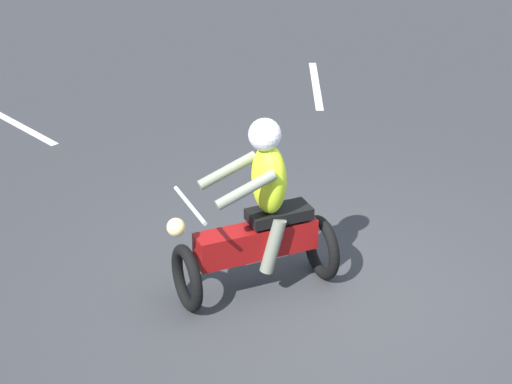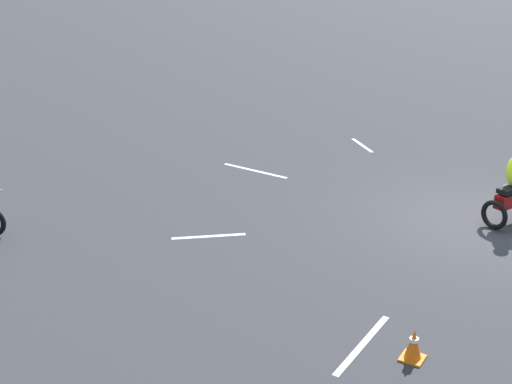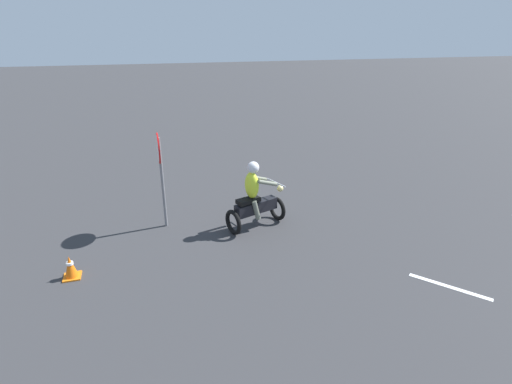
# 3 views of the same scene
# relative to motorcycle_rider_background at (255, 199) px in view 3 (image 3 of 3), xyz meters

# --- Properties ---
(motorcycle_rider_background) EXTENTS (1.05, 1.55, 1.66)m
(motorcycle_rider_background) POSITION_rel_motorcycle_rider_background_xyz_m (0.00, 0.00, 0.00)
(motorcycle_rider_background) COLOR black
(motorcycle_rider_background) RESTS_ON ground
(stop_sign) EXTENTS (0.70, 0.08, 2.30)m
(stop_sign) POSITION_rel_motorcycle_rider_background_xyz_m (0.67, 2.06, 0.91)
(stop_sign) COLOR slate
(stop_sign) RESTS_ON ground
(traffic_cone_mid_left) EXTENTS (0.32, 0.32, 0.46)m
(traffic_cone_mid_left) POSITION_rel_motorcycle_rider_background_xyz_m (-1.04, 3.97, -0.50)
(traffic_cone_mid_left) COLOR orange
(traffic_cone_mid_left) RESTS_ON ground
(lane_stripe_ne) EXTENTS (1.18, 0.99, 0.01)m
(lane_stripe_ne) POSITION_rel_motorcycle_rider_background_xyz_m (-3.37, -2.78, -0.72)
(lane_stripe_ne) COLOR silver
(lane_stripe_ne) RESTS_ON ground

